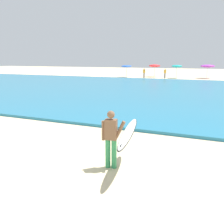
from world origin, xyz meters
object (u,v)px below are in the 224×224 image
Objects in this scene: surfer_with_board at (119,135)px; beach_umbrella_0 at (127,66)px; beach_umbrella_2 at (177,66)px; beach_umbrella_3 at (208,66)px; beach_umbrella_1 at (155,66)px; beachgoer_near_row_left at (165,73)px; beachgoer_near_row_mid at (144,73)px.

beach_umbrella_0 is (-11.69, 34.43, 0.86)m from surfer_with_board.
beach_umbrella_2 is 4.98m from beach_umbrella_3.
beach_umbrella_1 is 1.39× the size of beachgoer_near_row_left.
beachgoer_near_row_left is at bearing -158.36° from beach_umbrella_3.
beach_umbrella_1 is at bearing 101.18° from surfer_with_board.
surfer_with_board reaches higher than beachgoer_near_row_mid.
beachgoer_near_row_mid is (-9.89, -3.01, -1.15)m from beach_umbrella_3.
beachgoer_near_row_mid is at bearing -165.38° from beach_umbrella_2.
beachgoer_near_row_left is at bearing -45.97° from beach_umbrella_1.
beachgoer_near_row_left is at bearing 1.16° from beach_umbrella_0.
beach_umbrella_0 is 1.34× the size of beachgoer_near_row_mid.
surfer_with_board is 1.10× the size of beach_umbrella_2.
surfer_with_board is 1.11× the size of beach_umbrella_1.
beach_umbrella_3 is at bearing 87.74° from surfer_with_board.
beach_umbrella_1 is (-7.30, 36.97, 0.92)m from surfer_with_board.
beachgoer_near_row_mid is at bearing -172.56° from beachgoer_near_row_left.
surfer_with_board is 37.17m from beach_umbrella_3.
beach_umbrella_0 is 0.97× the size of beach_umbrella_1.
beach_umbrella_3 is (13.16, 2.69, 0.10)m from beach_umbrella_0.
beach_umbrella_1 reaches higher than surfer_with_board.
surfer_with_board is at bearing -81.80° from beachgoer_near_row_left.
beach_umbrella_1 reaches higher than beachgoer_near_row_mid.
beachgoer_near_row_left is (2.32, -2.40, -1.11)m from beach_umbrella_1.
beach_umbrella_0 is at bearing 108.75° from surfer_with_board.
beach_umbrella_2 reaches higher than beachgoer_near_row_mid.
beach_umbrella_2 is (8.46, 1.04, 0.07)m from beach_umbrella_0.
beach_umbrella_0 is at bearing 174.52° from beachgoer_near_row_mid.
beachgoer_near_row_mid is (-1.12, -2.85, -1.11)m from beach_umbrella_1.
beach_umbrella_3 reaches higher than beachgoer_near_row_left.
beach_umbrella_3 is (4.70, 1.65, 0.03)m from beach_umbrella_2.
beachgoer_near_row_left is (-6.45, -2.56, -1.15)m from beach_umbrella_3.
beach_umbrella_2 is at bearing -160.61° from beach_umbrella_3.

